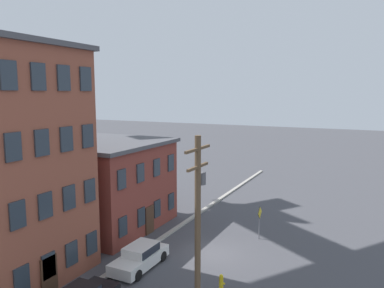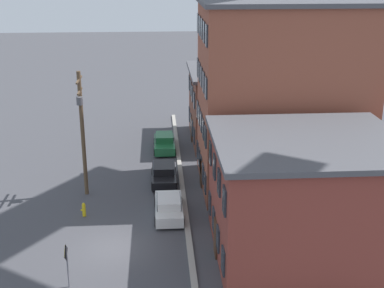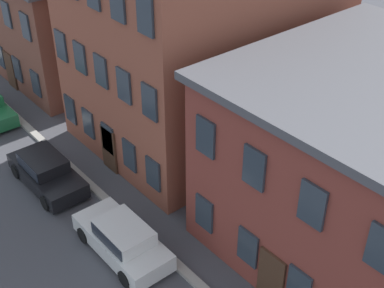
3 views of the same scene
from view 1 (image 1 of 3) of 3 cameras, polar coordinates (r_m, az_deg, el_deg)
ground_plane at (r=26.93m, az=3.29°, el=-16.28°), size 200.00×200.00×0.00m
kerb_strip at (r=28.80m, az=-5.26°, el=-14.48°), size 56.00×0.36×0.16m
apartment_far at (r=32.35m, az=-14.18°, el=-5.72°), size 9.68×10.58×7.08m
car_white at (r=24.92m, az=-7.92°, el=-16.52°), size 4.40×1.92×1.43m
caution_sign at (r=29.11m, az=10.26°, el=-10.93°), size 0.97×0.08×2.54m
utility_pole at (r=17.32m, az=0.94°, el=-11.93°), size 2.40×0.44×9.13m
fire_hydrant at (r=22.31m, az=4.48°, el=-20.28°), size 0.24×0.34×0.96m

